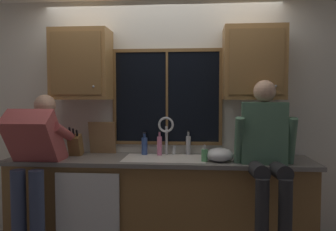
{
  "coord_description": "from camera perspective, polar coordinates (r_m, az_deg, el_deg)",
  "views": [
    {
      "loc": [
        0.38,
        -3.6,
        1.53
      ],
      "look_at": [
        0.1,
        -0.3,
        1.34
      ],
      "focal_mm": 36.16,
      "sensor_mm": 36.0,
      "label": 1
    }
  ],
  "objects": [
    {
      "name": "upper_cabinet_left",
      "position": [
        3.65,
        -14.4,
        8.3
      ],
      "size": [
        0.59,
        0.36,
        0.72
      ],
      "color": "#9E703D"
    },
    {
      "name": "bottle_amber_small",
      "position": [
        3.52,
        -1.43,
        -5.04
      ],
      "size": [
        0.05,
        0.05,
        0.26
      ],
      "color": "pink",
      "rests_on": "countertop"
    },
    {
      "name": "window_frame_left",
      "position": [
        3.69,
        -9.0,
        3.1
      ],
      "size": [
        0.03,
        0.02,
        0.95
      ],
      "primitive_type": "cube",
      "color": "brown"
    },
    {
      "name": "mixing_bowl",
      "position": [
        3.25,
        8.74,
        -6.59
      ],
      "size": [
        0.26,
        0.26,
        0.13
      ],
      "primitive_type": "ellipsoid",
      "color": "silver",
      "rests_on": "countertop"
    },
    {
      "name": "window_frame_bottom",
      "position": [
        3.63,
        -0.17,
        -4.66
      ],
      "size": [
        1.17,
        0.02,
        0.04
      ],
      "primitive_type": "cube",
      "color": "brown"
    },
    {
      "name": "bottle_green_glass",
      "position": [
        3.57,
        -3.99,
        -5.07
      ],
      "size": [
        0.06,
        0.06,
        0.24
      ],
      "color": "#334C8C",
      "rests_on": "countertop"
    },
    {
      "name": "knife_block",
      "position": [
        3.62,
        -15.33,
        -4.86
      ],
      "size": [
        0.12,
        0.18,
        0.32
      ],
      "color": "brown",
      "rests_on": "countertop"
    },
    {
      "name": "faucet",
      "position": [
        3.51,
        -0.2,
        -2.62
      ],
      "size": [
        0.18,
        0.09,
        0.4
      ],
      "color": "silver",
      "rests_on": "countertop"
    },
    {
      "name": "bottle_tall_clear",
      "position": [
        3.57,
        3.44,
        -4.93
      ],
      "size": [
        0.05,
        0.05,
        0.25
      ],
      "color": "#B7B7BC",
      "rests_on": "countertop"
    },
    {
      "name": "window_glass",
      "position": [
        3.61,
        -0.16,
        3.13
      ],
      "size": [
        1.1,
        0.02,
        0.95
      ],
      "primitive_type": "cube",
      "color": "black"
    },
    {
      "name": "person_sitting_on_counter",
      "position": [
        3.12,
        16.18,
        -4.78
      ],
      "size": [
        0.54,
        0.61,
        1.26
      ],
      "color": "#262628",
      "rests_on": "countertop"
    },
    {
      "name": "person_standing",
      "position": [
        3.39,
        -21.54,
        -6.73
      ],
      "size": [
        0.53,
        0.69,
        1.55
      ],
      "color": "#384260",
      "rests_on": "floor"
    },
    {
      "name": "sink",
      "position": [
        3.39,
        -0.6,
        -8.84
      ],
      "size": [
        0.8,
        0.46,
        0.21
      ],
      "color": "white",
      "rests_on": "lower_cabinet_run"
    },
    {
      "name": "lower_cabinet_run",
      "position": [
        3.51,
        -1.59,
        -14.9
      ],
      "size": [
        2.94,
        0.58,
        0.88
      ],
      "primitive_type": "cube",
      "color": "olive",
      "rests_on": "floor"
    },
    {
      "name": "upper_cabinet_right",
      "position": [
        3.49,
        14.24,
        8.53
      ],
      "size": [
        0.59,
        0.36,
        0.72
      ],
      "color": "#9E703D"
    },
    {
      "name": "back_wall",
      "position": [
        3.69,
        -1.0,
        -0.75
      ],
      "size": [
        5.34,
        0.12,
        2.55
      ],
      "primitive_type": "cube",
      "color": "silver",
      "rests_on": "floor"
    },
    {
      "name": "cutting_board",
      "position": [
        3.68,
        -11.03,
        -3.71
      ],
      "size": [
        0.28,
        0.09,
        0.34
      ],
      "primitive_type": "cube",
      "rotation": [
        0.21,
        0.0,
        0.0
      ],
      "color": "#997047",
      "rests_on": "countertop"
    },
    {
      "name": "dishwasher_front",
      "position": [
        3.33,
        -13.42,
        -15.65
      ],
      "size": [
        0.6,
        0.02,
        0.74
      ],
      "primitive_type": "cube",
      "color": "white"
    },
    {
      "name": "window_mullion_center",
      "position": [
        3.59,
        -0.18,
        3.13
      ],
      "size": [
        0.02,
        0.02,
        0.95
      ],
      "primitive_type": "cube",
      "color": "brown"
    },
    {
      "name": "countertop",
      "position": [
        3.37,
        -1.64,
        -7.56
      ],
      "size": [
        3.0,
        0.62,
        0.04
      ],
      "primitive_type": "cube",
      "color": "slate",
      "rests_on": "lower_cabinet_run"
    },
    {
      "name": "window_frame_right",
      "position": [
        3.59,
        8.89,
        3.09
      ],
      "size": [
        0.03,
        0.02,
        0.95
      ],
      "primitive_type": "cube",
      "color": "brown"
    },
    {
      "name": "soap_dispenser",
      "position": [
        3.22,
        6.18,
        -6.63
      ],
      "size": [
        0.06,
        0.07,
        0.16
      ],
      "color": "#59A566",
      "rests_on": "countertop"
    },
    {
      "name": "window_frame_top",
      "position": [
        3.63,
        -0.18,
        10.93
      ],
      "size": [
        1.17,
        0.02,
        0.04
      ],
      "primitive_type": "cube",
      "color": "brown"
    }
  ]
}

